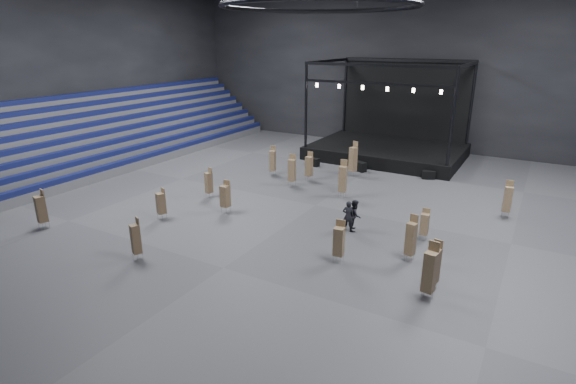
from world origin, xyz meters
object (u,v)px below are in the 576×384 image
Objects in this scene: chair_stack_7 at (136,238)px; flight_case_left at (313,162)px; chair_stack_13 at (353,159)px; chair_stack_15 at (411,238)px; chair_stack_3 at (292,170)px; chair_stack_10 at (430,271)px; chair_stack_11 at (339,241)px; stage at (390,142)px; chair_stack_8 at (225,196)px; flight_case_right at (428,175)px; chair_stack_9 at (343,178)px; chair_stack_1 at (309,166)px; crew_member at (355,215)px; chair_stack_4 at (161,203)px; chair_stack_0 at (41,208)px; chair_stack_12 at (209,182)px; chair_stack_14 at (273,160)px; chair_stack_5 at (508,198)px; man_center at (348,216)px; chair_stack_6 at (434,265)px; flight_case_mid at (360,166)px; chair_stack_2 at (425,224)px.

flight_case_left is at bearing 114.81° from chair_stack_7.
chair_stack_13 reaches higher than chair_stack_15.
chair_stack_10 reaches higher than chair_stack_3.
chair_stack_13 is (-5.34, 14.99, 0.28)m from chair_stack_11.
stage is 5.41× the size of chair_stack_15.
chair_stack_3 reaches higher than chair_stack_8.
chair_stack_9 reaches higher than flight_case_right.
chair_stack_1 is 10.37m from crew_member.
chair_stack_4 is (-2.67, -16.35, 0.76)m from flight_case_left.
chair_stack_7 is 1.01× the size of chair_stack_11.
chair_stack_8 reaches higher than flight_case_left.
chair_stack_11 is 0.90× the size of chair_stack_15.
chair_stack_0 is at bearing -118.85° from chair_stack_1.
flight_case_left is 0.49× the size of chair_stack_12.
chair_stack_3 is 0.87× the size of chair_stack_13.
flight_case_right is at bearing 11.36° from chair_stack_14.
stage is 5.62× the size of chair_stack_0.
chair_stack_10 is (14.55, -17.33, 1.06)m from flight_case_left.
man_center is at bearing -146.10° from chair_stack_5.
chair_stack_1 is 17.67m from chair_stack_6.
chair_stack_4 is at bearing -130.75° from chair_stack_8.
chair_stack_3 is at bearing -114.59° from flight_case_mid.
chair_stack_9 is at bearing -48.92° from flight_case_left.
chair_stack_1 is 3.43m from chair_stack_14.
stage is at bearing -89.01° from man_center.
chair_stack_12 is (-7.55, -18.64, -0.28)m from stage.
chair_stack_5 is at bearing -43.04° from flight_case_right.
crew_member is at bearing -141.53° from man_center.
chair_stack_10 is at bearing -49.99° from flight_case_left.
chair_stack_15 is at bearing 138.35° from chair_stack_6.
flight_case_left is 0.42× the size of chair_stack_15.
stage reaches higher than chair_stack_2.
chair_stack_0 is 1.19× the size of chair_stack_4.
chair_stack_15 is at bearing -47.48° from chair_stack_14.
man_center is (-6.05, 4.24, -0.29)m from chair_stack_6.
chair_stack_2 is 0.83× the size of chair_stack_11.
stage is 13.17m from chair_stack_14.
stage is at bearing 82.43° from chair_stack_0.
chair_stack_12 is at bearing 112.37° from chair_stack_4.
stage is 25.38m from chair_stack_6.
chair_stack_8 is at bearing 68.03° from chair_stack_4.
chair_stack_10 is 1.45× the size of crew_member.
chair_stack_8 is at bearing -91.66° from chair_stack_14.
chair_stack_12 is 0.88× the size of chair_stack_14.
chair_stack_13 reaches higher than chair_stack_9.
chair_stack_4 is 0.85× the size of chair_stack_6.
stage reaches higher than chair_stack_5.
chair_stack_15 is at bearing -80.08° from flight_case_right.
stage is 7.28× the size of crew_member.
chair_stack_2 is at bearing -38.67° from chair_stack_14.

